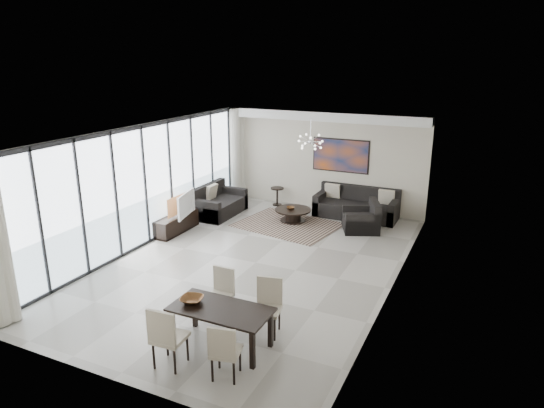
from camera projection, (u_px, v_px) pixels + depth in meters
The scene contains 20 objects.
room_shell at pixel (275, 203), 10.18m from camera, with size 6.00×9.00×2.90m.
window_wall at pixel (148, 185), 11.52m from camera, with size 0.37×8.95×2.90m.
soffit at pixel (323, 116), 13.70m from camera, with size 5.98×0.40×0.26m, color white.
painting at pixel (341, 156), 13.98m from camera, with size 1.68×0.04×0.98m, color #B64F19.
chandelier at pixel (311, 142), 12.15m from camera, with size 0.66×0.66×0.71m.
rug at pixel (288, 225), 13.18m from camera, with size 2.58×1.99×0.01m, color black.
coffee_table at pixel (293, 214), 13.44m from camera, with size 1.00×1.00×0.35m.
bowl_coffee at pixel (291, 208), 13.38m from camera, with size 0.22×0.22×0.07m, color brown.
sofa_main at pixel (356, 207), 13.77m from camera, with size 2.31×0.95×0.84m.
loveseat at pixel (218, 205), 14.00m from camera, with size 0.97×1.72×0.86m.
armchair at pixel (362, 220), 12.73m from camera, with size 1.19×1.22×0.79m.
side_table at pixel (277, 193), 14.83m from camera, with size 0.40×0.40×0.55m.
tv_console at pixel (177, 224), 12.61m from camera, with size 0.41×1.46×0.45m, color black.
television at pixel (182, 204), 12.46m from camera, with size 1.05×0.14×0.61m, color gray.
dining_table at pixel (221, 313), 7.55m from camera, with size 1.60×0.80×0.66m.
dining_chair_sw at pixel (166, 334), 7.00m from camera, with size 0.49×0.49×0.99m.
dining_chair_se at pixel (224, 349), 6.76m from camera, with size 0.49×0.49×0.88m.
dining_chair_nw at pixel (221, 289), 8.46m from camera, with size 0.42×0.42×0.90m.
dining_chair_ne at pixel (268, 302), 7.98m from camera, with size 0.51×0.51×0.94m.
bowl_dining at pixel (192, 300), 7.70m from camera, with size 0.36×0.36×0.09m, color brown.
Camera 1 is at (4.53, -8.84, 4.44)m, focal length 32.00 mm.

